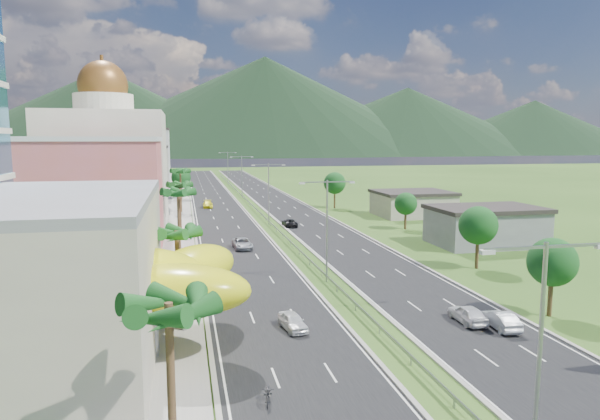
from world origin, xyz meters
TOP-DOWN VIEW (x-y plane):
  - ground at (0.00, 0.00)m, footprint 500.00×500.00m
  - road_left at (-7.50, 90.00)m, footprint 11.00×260.00m
  - road_right at (7.50, 90.00)m, footprint 11.00×260.00m
  - sidewalk_left at (-17.00, 90.00)m, footprint 7.00×260.00m
  - median_guardrail at (0.00, 71.99)m, footprint 0.10×216.06m
  - streetlight_median_a at (0.00, -25.00)m, footprint 6.04×0.25m
  - streetlight_median_b at (0.00, 10.00)m, footprint 6.04×0.25m
  - streetlight_median_c at (0.00, 50.00)m, footprint 6.04×0.25m
  - streetlight_median_d at (0.00, 95.00)m, footprint 6.04×0.25m
  - streetlight_median_e at (0.00, 140.00)m, footprint 6.04×0.25m
  - lime_canopy at (-20.00, -4.00)m, footprint 18.00×15.00m
  - pink_shophouse at (-28.00, 32.00)m, footprint 20.00×15.00m
  - domed_building at (-28.00, 55.00)m, footprint 20.00×20.00m
  - midrise_grey at (-27.00, 80.00)m, footprint 16.00×15.00m
  - midrise_beige at (-27.00, 102.00)m, footprint 16.00×15.00m
  - midrise_white at (-27.00, 125.00)m, footprint 16.00×15.00m
  - shed_near at (28.00, 25.00)m, footprint 15.00×10.00m
  - shed_far at (30.00, 55.00)m, footprint 14.00×12.00m
  - palm_tree_a at (-15.50, -22.00)m, footprint 3.60×3.60m
  - palm_tree_b at (-15.50, 2.00)m, footprint 3.60×3.60m
  - palm_tree_c at (-15.50, 22.00)m, footprint 3.60×3.60m
  - palm_tree_d at (-15.50, 45.00)m, footprint 3.60×3.60m
  - palm_tree_e at (-15.50, 70.00)m, footprint 3.60×3.60m
  - leafy_tree_lfar at (-15.50, 95.00)m, footprint 4.90×4.90m
  - leafy_tree_ra at (16.00, -5.00)m, footprint 4.20×4.20m
  - leafy_tree_rb at (19.00, 12.00)m, footprint 4.55×4.55m
  - leafy_tree_rc at (22.00, 40.00)m, footprint 3.85×3.85m
  - leafy_tree_rd at (18.00, 70.00)m, footprint 4.90×4.90m
  - mountain_ridge at (60.00, 450.00)m, footprint 860.00×140.00m
  - car_white_near_left at (-6.49, -3.60)m, footprint 2.15×4.10m
  - car_dark_left at (-10.97, 6.75)m, footprint 1.94×4.66m
  - car_silver_mid_left at (-7.01, 29.39)m, footprint 2.68×5.39m
  - car_yellow_far_left at (-9.72, 76.21)m, footprint 2.21×5.27m
  - car_white_near_right at (8.12, -5.11)m, footprint 1.80×4.42m
  - car_silver_right at (10.01, -6.93)m, footprint 1.85×4.47m
  - car_dark_far_right at (3.20, 47.00)m, footprint 2.23×4.77m
  - motorcycle at (-10.29, -15.11)m, footprint 0.97×2.15m

SIDE VIEW (x-z plane):
  - ground at x=0.00m, z-range 0.00..0.00m
  - mountain_ridge at x=60.00m, z-range -45.00..45.00m
  - road_left at x=-7.50m, z-range 0.00..0.04m
  - road_right at x=7.50m, z-range 0.00..0.04m
  - sidewalk_left at x=-17.00m, z-range 0.00..0.12m
  - median_guardrail at x=0.00m, z-range 0.24..1.00m
  - car_dark_far_right at x=3.20m, z-range 0.04..1.36m
  - motorcycle at x=-10.29m, z-range 0.04..1.37m
  - car_white_near_left at x=-6.49m, z-range 0.04..1.37m
  - car_silver_right at x=10.01m, z-range 0.04..1.48m
  - car_silver_mid_left at x=-7.01m, z-range 0.04..1.51m
  - car_dark_left at x=-10.97m, z-range 0.04..1.54m
  - car_white_near_right at x=8.12m, z-range 0.04..1.54m
  - car_yellow_far_left at x=-9.72m, z-range 0.04..1.56m
  - shed_far at x=30.00m, z-range 0.00..4.40m
  - shed_near at x=28.00m, z-range 0.00..5.00m
  - leafy_tree_rc at x=22.00m, z-range 1.21..7.54m
  - leafy_tree_ra at x=16.00m, z-range 1.33..8.23m
  - lime_canopy at x=-20.00m, z-range 1.29..8.69m
  - leafy_tree_rb at x=19.00m, z-range 1.44..8.92m
  - leafy_tree_lfar at x=-15.50m, z-range 1.55..9.60m
  - leafy_tree_rd at x=18.00m, z-range 1.55..9.60m
  - midrise_beige at x=-27.00m, z-range 0.00..13.00m
  - streetlight_median_a at x=0.00m, z-range 1.25..12.25m
  - streetlight_median_b at x=0.00m, z-range 1.25..12.25m
  - streetlight_median_c at x=0.00m, z-range 1.25..12.25m
  - streetlight_median_d at x=0.00m, z-range 1.25..12.25m
  - streetlight_median_e at x=0.00m, z-range 1.25..12.25m
  - palm_tree_b at x=-15.50m, z-range 3.01..11.11m
  - pink_shophouse at x=-28.00m, z-range 0.00..15.00m
  - palm_tree_d at x=-15.50m, z-range 3.24..11.84m
  - midrise_grey at x=-27.00m, z-range 0.00..16.00m
  - palm_tree_a at x=-15.50m, z-range 3.47..12.57m
  - palm_tree_e at x=-15.50m, z-range 3.61..13.01m
  - palm_tree_c at x=-15.50m, z-range 3.70..13.30m
  - midrise_white at x=-27.00m, z-range 0.00..18.00m
  - domed_building at x=-28.00m, z-range -3.00..25.70m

